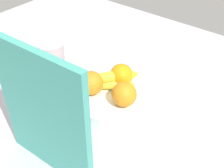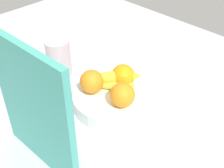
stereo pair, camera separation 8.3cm
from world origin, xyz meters
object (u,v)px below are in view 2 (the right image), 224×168
orange_front_right (123,76)px  banana_bunch (112,80)px  cutting_board (35,110)px  thermos_tumbler (59,58)px  orange_front_left (122,95)px  fruit_bowl (112,99)px  orange_center (92,82)px

orange_front_right → banana_bunch: orange_front_right is taller
orange_front_right → cutting_board: bearing=95.5°
thermos_tumbler → cutting_board: bearing=136.3°
orange_front_right → banana_bunch: 3.95cm
orange_front_left → cutting_board: cutting_board is taller
thermos_tumbler → orange_front_left: bearing=179.1°
orange_front_left → fruit_bowl: bearing=-15.0°
orange_front_left → banana_bunch: 9.29cm
orange_front_left → thermos_tumbler: 32.86cm
banana_bunch → thermos_tumbler: bearing=8.0°
orange_center → banana_bunch: (-3.31, -5.97, -0.82)cm
banana_bunch → orange_front_left: bearing=154.9°
orange_center → thermos_tumbler: bearing=-6.9°
orange_front_right → orange_center: same height
orange_front_right → fruit_bowl: bearing=96.1°
banana_bunch → cutting_board: bearing=99.0°
fruit_bowl → banana_bunch: bearing=-45.2°
fruit_bowl → thermos_tumbler: size_ratio=1.82×
orange_front_left → orange_center: (11.69, 2.04, 0.00)cm
cutting_board → fruit_bowl: bearing=-86.5°
orange_front_left → banana_bunch: (8.38, -3.93, -0.82)cm
orange_front_right → banana_bunch: bearing=64.5°
fruit_bowl → orange_center: (5.59, 3.67, 6.26)cm
fruit_bowl → thermos_tumbler: (26.73, 1.13, 4.80)cm
thermos_tumbler → orange_front_right: bearing=-165.2°
fruit_bowl → orange_front_right: 8.54cm
fruit_bowl → orange_front_right: bearing=-83.9°
banana_bunch → thermos_tumbler: size_ratio=1.14×
fruit_bowl → orange_front_right: orange_front_right is taller
orange_center → cutting_board: size_ratio=0.22×
orange_front_left → orange_front_right: bearing=-47.8°
fruit_bowl → orange_front_left: orange_front_left is taller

